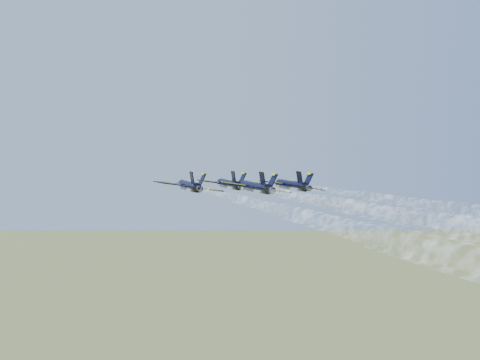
{
  "coord_description": "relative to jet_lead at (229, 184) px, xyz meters",
  "views": [
    {
      "loc": [
        -11.1,
        -119.16,
        105.86
      ],
      "look_at": [
        3.41,
        -0.26,
        103.24
      ],
      "focal_mm": 45.0,
      "sensor_mm": 36.0,
      "label": 1
    }
  ],
  "objects": [
    {
      "name": "jet_slot",
      "position": [
        2.84,
        -19.08,
        0.0
      ],
      "size": [
        13.66,
        18.06,
        4.11
      ],
      "rotation": [
        0.0,
        0.15,
        0.17
      ],
      "color": "black"
    },
    {
      "name": "jet_right",
      "position": [
        11.69,
        -8.44,
        0.0
      ],
      "size": [
        13.66,
        18.06,
        4.11
      ],
      "rotation": [
        0.0,
        0.15,
        0.17
      ],
      "color": "black"
    },
    {
      "name": "jet_lead",
      "position": [
        0.0,
        0.0,
        0.0
      ],
      "size": [
        13.66,
        18.06,
        4.11
      ],
      "rotation": [
        0.0,
        0.15,
        0.17
      ],
      "color": "black"
    },
    {
      "name": "smoke_trail_left",
      "position": [
        4.51,
        -90.63,
        0.04
      ],
      "size": [
        19.89,
        107.13,
        3.1
      ],
      "rotation": [
        0.0,
        0.15,
        0.17
      ],
      "color": "white"
    },
    {
      "name": "jet_left",
      "position": [
        -8.82,
        -10.82,
        0.0
      ],
      "size": [
        13.66,
        18.06,
        4.11
      ],
      "rotation": [
        0.0,
        0.15,
        0.17
      ],
      "color": "black"
    }
  ]
}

